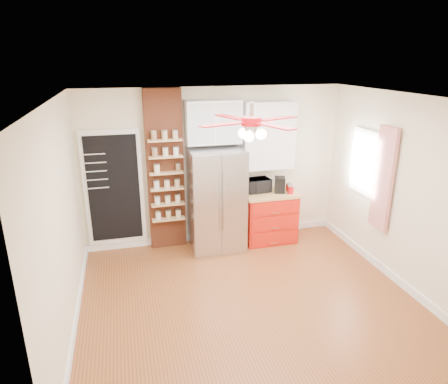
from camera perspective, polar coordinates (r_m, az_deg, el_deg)
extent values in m
plane|color=brown|center=(5.70, 3.38, -14.85)|extent=(4.50, 4.50, 0.00)
plane|color=white|center=(4.77, 4.01, 13.25)|extent=(4.50, 4.50, 0.00)
cube|color=#F0E9C1|center=(6.92, -1.43, 3.65)|extent=(4.50, 0.02, 2.70)
cube|color=#F0E9C1|center=(3.43, 14.26, -13.62)|extent=(4.50, 0.02, 2.70)
cube|color=#F0E9C1|center=(4.92, -22.22, -4.25)|extent=(0.02, 4.00, 2.70)
cube|color=#F0E9C1|center=(6.13, 24.10, -0.03)|extent=(0.02, 4.00, 2.70)
cube|color=white|center=(6.80, -15.45, 0.49)|extent=(0.95, 0.04, 1.95)
cube|color=black|center=(6.78, -15.45, 0.43)|extent=(0.82, 0.02, 1.78)
cube|color=brown|center=(6.71, -8.37, 2.97)|extent=(0.60, 0.16, 2.70)
cube|color=#B1B1B6|center=(6.71, -1.10, -1.10)|extent=(0.90, 0.70, 1.75)
cube|color=white|center=(6.57, -1.57, 9.98)|extent=(0.90, 0.35, 0.70)
cube|color=red|center=(7.18, 6.40, -3.64)|extent=(0.90, 0.60, 0.86)
cube|color=tan|center=(7.02, 6.53, -0.25)|extent=(0.94, 0.64, 0.04)
cube|color=white|center=(6.92, 6.33, 8.01)|extent=(0.90, 0.30, 1.15)
cube|color=white|center=(6.76, 19.59, 3.95)|extent=(0.04, 0.75, 1.05)
cube|color=red|center=(6.33, 21.81, 1.77)|extent=(0.06, 0.40, 1.55)
cylinder|color=silver|center=(4.79, 3.97, 11.47)|extent=(0.05, 0.05, 0.20)
cylinder|color=maroon|center=(4.81, 3.94, 10.05)|extent=(0.24, 0.24, 0.10)
sphere|color=white|center=(4.83, 3.90, 8.17)|extent=(0.13, 0.13, 0.13)
imported|color=black|center=(7.01, 4.80, 0.97)|extent=(0.47, 0.35, 0.24)
cube|color=black|center=(7.02, 7.96, 1.04)|extent=(0.23, 0.25, 0.27)
cylinder|color=red|center=(7.00, 9.50, 0.30)|extent=(0.11, 0.11, 0.14)
cylinder|color=#AD1A09|center=(7.14, 9.22, 0.67)|extent=(0.10, 0.10, 0.13)
cylinder|color=beige|center=(6.51, -9.57, 3.26)|extent=(0.12, 0.12, 0.14)
cylinder|color=olive|center=(6.60, -6.58, 3.51)|extent=(0.10, 0.10, 0.12)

